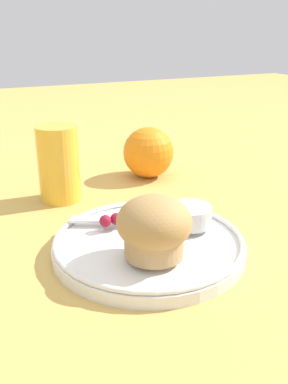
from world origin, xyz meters
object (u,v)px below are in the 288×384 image
orange_fruit (148,153)px  juice_glass (59,164)px  muffin (154,227)px  butter_knife (140,220)px

orange_fruit → juice_glass: size_ratio=0.77×
muffin → butter_knife: 0.09m
muffin → juice_glass: bearing=98.6°
muffin → orange_fruit: orange_fruit is taller
butter_knife → orange_fruit: orange_fruit is taller
muffin → juice_glass: (-0.04, 0.24, 0.00)m
muffin → juice_glass: juice_glass is taller
muffin → butter_knife: muffin is taller
muffin → orange_fruit: (0.13, 0.28, -0.01)m
butter_knife → juice_glass: juice_glass is taller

